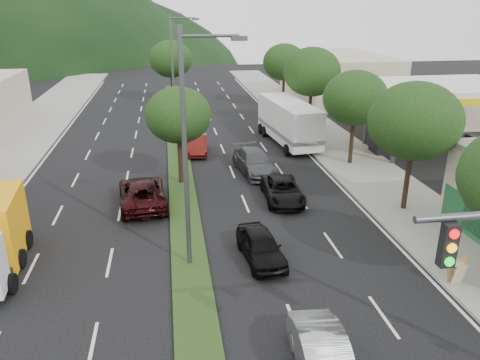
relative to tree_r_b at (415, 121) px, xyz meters
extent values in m
cube|color=gray|center=(0.50, 13.00, -4.96)|extent=(5.00, 90.00, 0.15)
cube|color=gray|center=(-25.00, 13.00, -4.96)|extent=(6.00, 90.00, 0.15)
cube|color=#1E3312|center=(-12.00, 16.00, -4.98)|extent=(1.60, 56.00, 0.12)
cube|color=black|center=(-6.60, -13.65, 0.66)|extent=(0.35, 0.25, 1.05)
cube|color=silver|center=(7.00, 10.00, -0.04)|extent=(12.00, 8.00, 0.50)
cube|color=#D7CC0B|center=(7.00, 10.00, -0.39)|extent=(12.20, 8.20, 0.50)
cylinder|color=#47494C|center=(3.00, 7.50, -2.74)|extent=(0.36, 0.36, 4.60)
cylinder|color=#47494C|center=(3.00, 12.50, -2.74)|extent=(0.36, 0.36, 4.60)
cylinder|color=#47494C|center=(11.00, 12.50, -2.74)|extent=(0.36, 0.36, 4.60)
cube|color=black|center=(3.00, 10.00, -4.49)|extent=(0.80, 1.60, 1.10)
cube|color=black|center=(11.00, 10.00, -4.49)|extent=(0.80, 1.60, 1.10)
cube|color=#B5AA90|center=(7.50, 32.00, -2.44)|extent=(10.00, 16.00, 5.20)
cylinder|color=black|center=(0.00, 0.00, -2.98)|extent=(0.28, 0.28, 3.81)
ellipsoid|color=black|center=(0.00, 0.00, 0.01)|extent=(4.80, 4.80, 4.08)
cylinder|color=black|center=(0.00, 8.00, -3.09)|extent=(0.28, 0.28, 3.58)
ellipsoid|color=black|center=(0.00, 8.00, -0.28)|extent=(4.40, 4.40, 3.74)
cylinder|color=black|center=(0.00, 18.00, -2.93)|extent=(0.28, 0.28, 3.92)
ellipsoid|color=black|center=(0.00, 18.00, 0.15)|extent=(5.00, 5.00, 4.25)
cylinder|color=black|center=(0.00, 28.00, -3.04)|extent=(0.28, 0.28, 3.70)
ellipsoid|color=black|center=(0.00, 28.00, -0.13)|extent=(4.60, 4.60, 3.91)
cylinder|color=black|center=(-12.00, 6.00, -3.24)|extent=(0.28, 0.28, 3.36)
ellipsoid|color=black|center=(-12.00, 6.00, -0.60)|extent=(4.00, 4.00, 3.40)
cylinder|color=black|center=(-12.00, 32.00, -3.01)|extent=(0.28, 0.28, 3.81)
ellipsoid|color=black|center=(-12.00, 32.00, -0.02)|extent=(4.80, 4.80, 4.08)
cylinder|color=#47494C|center=(-12.00, -4.00, -0.04)|extent=(0.20, 0.20, 10.00)
cylinder|color=#47494C|center=(-10.90, -4.00, 4.56)|extent=(2.20, 0.12, 0.12)
cube|color=#47494C|center=(-9.80, -4.00, 4.46)|extent=(0.60, 0.25, 0.18)
cylinder|color=#47494C|center=(-12.00, 21.00, -0.04)|extent=(0.20, 0.20, 10.00)
cylinder|color=#47494C|center=(-10.90, 21.00, 4.56)|extent=(2.20, 0.12, 0.12)
cube|color=#47494C|center=(-9.80, 21.00, 4.46)|extent=(0.60, 0.25, 0.18)
imported|color=#999BA0|center=(-8.34, -11.28, -4.34)|extent=(1.64, 4.26, 1.38)
imported|color=black|center=(-14.27, 2.94, -4.29)|extent=(3.02, 5.63, 1.50)
imported|color=black|center=(-8.84, -4.05, -4.37)|extent=(1.96, 4.05, 1.33)
imported|color=#424347|center=(-6.99, 7.39, -4.28)|extent=(2.78, 5.43, 1.51)
imported|color=#52110D|center=(-10.50, 12.39, -4.36)|extent=(1.74, 4.18, 1.34)
imported|color=black|center=(-6.29, 2.39, -4.41)|extent=(2.29, 4.59, 1.25)
cylinder|color=black|center=(-19.02, -5.10, -4.62)|extent=(0.36, 0.86, 0.83)
cylinder|color=black|center=(-19.22, -3.09, -4.62)|extent=(0.36, 0.86, 0.83)
cylinder|color=black|center=(-19.40, -1.26, -4.62)|extent=(0.36, 0.86, 0.83)
cube|color=silver|center=(-3.00, 14.00, -3.11)|extent=(3.35, 9.09, 2.96)
cube|color=slate|center=(-3.00, 14.00, -3.85)|extent=(3.41, 9.10, 0.35)
cylinder|color=black|center=(-4.59, 17.41, -4.59)|extent=(0.43, 0.92, 0.89)
cylinder|color=black|center=(-2.13, 17.66, -4.59)|extent=(0.43, 0.92, 0.89)
cylinder|color=black|center=(-4.48, 16.35, -4.59)|extent=(0.43, 0.92, 0.89)
cylinder|color=black|center=(-2.02, 16.60, -4.59)|extent=(0.43, 0.92, 0.89)
cylinder|color=black|center=(-3.91, 10.69, -4.59)|extent=(0.43, 0.92, 0.89)
cylinder|color=black|center=(-1.45, 10.93, -4.59)|extent=(0.43, 0.92, 0.89)
cube|color=tan|center=(-1.46, -7.44, -4.42)|extent=(0.59, 0.34, 0.92)
cube|color=tan|center=(-1.54, -7.04, -4.42)|extent=(0.59, 0.34, 0.92)
cube|color=tan|center=(-1.50, -7.24, -3.98)|extent=(0.64, 0.55, 0.04)
cube|color=orange|center=(-1.35, -7.44, -3.69)|extent=(0.20, 0.06, 0.15)
camera|label=1|loc=(-12.56, -22.00, 5.65)|focal=35.00mm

